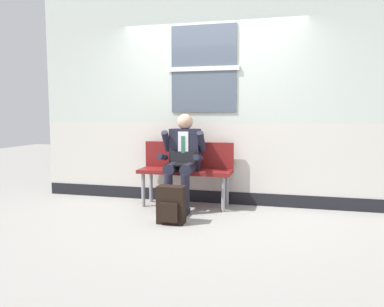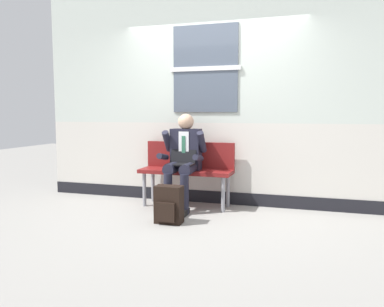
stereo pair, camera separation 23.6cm
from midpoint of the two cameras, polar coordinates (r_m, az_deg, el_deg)
ground_plane at (r=4.86m, az=-0.23°, el=-9.09°), size 18.00×18.00×0.00m
station_wall at (r=5.40m, az=1.72°, el=8.98°), size 5.12×0.17×3.11m
bench_with_person at (r=5.25m, az=-2.12°, el=-2.00°), size 1.26×0.42×0.87m
person_seated at (r=5.05m, az=-2.75°, el=-0.71°), size 0.57×0.70×1.26m
backpack at (r=4.46m, az=-4.66°, el=-7.67°), size 0.31×0.21×0.44m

